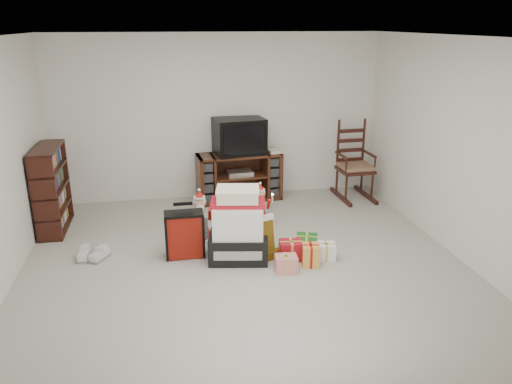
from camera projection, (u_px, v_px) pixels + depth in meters
room at (244, 160)px, 5.28m from camera, size 5.01×5.01×2.51m
tv_stand at (239, 177)px, 7.70m from camera, size 1.32×0.57×0.73m
bookshelf at (52, 190)px, 6.54m from camera, size 0.31×0.92×1.12m
rocking_chair at (353, 170)px, 7.81m from camera, size 0.53×0.85×1.26m
gift_pile at (238, 229)px, 5.75m from camera, size 0.75×0.60×0.85m
red_suitcase at (185, 234)px, 5.84m from camera, size 0.43×0.23×0.65m
stocking at (266, 237)px, 5.78m from camera, size 0.28×0.19×0.55m
teddy_bear at (246, 239)px, 6.03m from camera, size 0.22×0.19×0.33m
santa_figurine at (260, 209)px, 6.75m from camera, size 0.29×0.28×0.60m
mrs_claus_figurine at (200, 221)px, 6.30m from camera, size 0.33×0.31×0.67m
sneaker_pair at (92, 255)px, 5.83m from camera, size 0.37×0.30×0.10m
gift_cluster at (306, 252)px, 5.77m from camera, size 0.69×0.78×0.23m
crt_television at (239, 136)px, 7.52m from camera, size 0.80×0.63×0.54m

